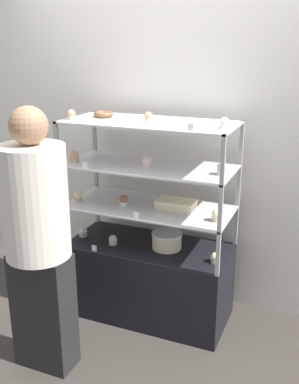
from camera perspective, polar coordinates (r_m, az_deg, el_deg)
ground_plane at (r=3.47m, az=-0.00°, el=-15.01°), size 20.00×20.00×0.00m
back_wall at (r=3.34m, az=2.73°, el=7.79°), size 8.00×0.05×2.60m
display_base at (r=3.33m, az=-0.00°, el=-11.03°), size 1.13×0.53×0.55m
display_riser_lower at (r=3.10m, az=-0.00°, el=-2.12°), size 1.13×0.53×0.29m
display_riser_middle at (r=3.01m, az=-0.00°, el=3.11°), size 1.13×0.53×0.29m
display_riser_upper at (r=2.95m, az=-0.00°, el=8.61°), size 1.13×0.53×0.29m
layer_cake_centerpiece at (r=3.14m, az=2.24°, el=-6.12°), size 0.21×0.21×0.12m
sheet_cake_frosted at (r=3.04m, az=3.41°, el=-1.60°), size 0.26×0.16×0.06m
cupcake_0 at (r=3.36m, az=-8.42°, el=-5.08°), size 0.06×0.06×0.07m
cupcake_1 at (r=3.21m, az=-4.65°, el=-6.11°), size 0.06×0.06×0.07m
cupcake_2 at (r=2.98m, az=8.33°, el=-8.29°), size 0.06×0.06×0.07m
price_tag_0 at (r=3.12m, az=-7.04°, el=-7.11°), size 0.04×0.00×0.04m
cupcake_3 at (r=3.22m, az=-9.08°, el=-0.53°), size 0.06×0.06×0.08m
cupcake_4 at (r=3.10m, az=-3.30°, el=-1.09°), size 0.06×0.06×0.08m
cupcake_5 at (r=2.85m, az=8.49°, el=-2.99°), size 0.06×0.06×0.08m
price_tag_1 at (r=2.87m, az=-1.68°, el=-2.94°), size 0.04×0.00×0.04m
cupcake_6 at (r=3.12m, az=-9.52°, el=4.46°), size 0.06×0.06×0.08m
cupcake_7 at (r=2.93m, az=-0.31°, el=3.82°), size 0.06×0.06×0.08m
cupcake_8 at (r=2.80m, az=9.22°, el=2.90°), size 0.06×0.06×0.08m
price_tag_2 at (r=2.95m, az=-8.23°, el=3.40°), size 0.04×0.00×0.04m
cupcake_9 at (r=3.05m, az=-9.89°, el=9.64°), size 0.05×0.05×0.07m
cupcake_10 at (r=2.89m, az=-0.13°, el=9.45°), size 0.05×0.05×0.07m
cupcake_11 at (r=2.72m, az=9.48°, el=8.63°), size 0.05×0.05×0.07m
price_tag_3 at (r=2.59m, az=5.23°, el=8.12°), size 0.04×0.00×0.04m
donut_glazed at (r=3.14m, az=-5.87°, el=9.79°), size 0.13×0.13×0.04m
customer_figure at (r=2.65m, az=-13.99°, el=-5.58°), size 0.37×0.37×1.60m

